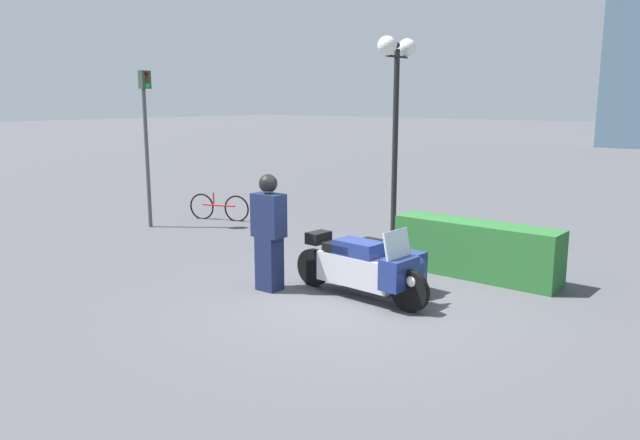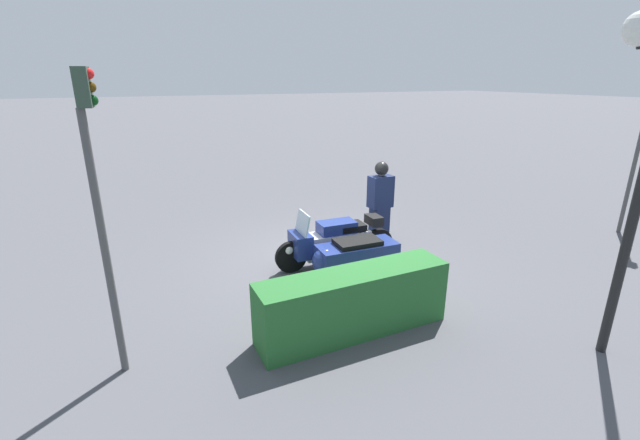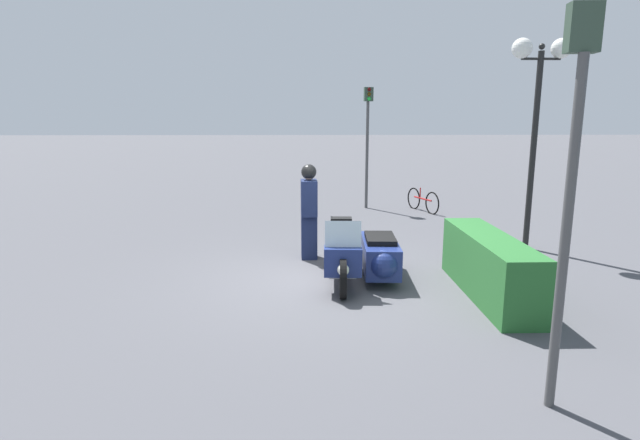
% 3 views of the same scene
% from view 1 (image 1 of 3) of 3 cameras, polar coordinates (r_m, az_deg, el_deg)
% --- Properties ---
extents(ground_plane, '(160.00, 160.00, 0.00)m').
position_cam_1_polar(ground_plane, '(9.33, 3.09, -7.47)').
color(ground_plane, '#4C4C51').
extents(police_motorcycle, '(2.46, 1.31, 1.14)m').
position_cam_1_polar(police_motorcycle, '(9.62, 4.99, -4.09)').
color(police_motorcycle, black).
rests_on(police_motorcycle, ground).
extents(officer_rider, '(0.51, 0.32, 1.83)m').
position_cam_1_polar(officer_rider, '(9.68, -4.70, -0.87)').
color(officer_rider, '#192347').
rests_on(officer_rider, ground).
extents(hedge_bush_curbside, '(2.81, 0.63, 0.93)m').
position_cam_1_polar(hedge_bush_curbside, '(10.79, 14.05, -2.65)').
color(hedge_bush_curbside, '#28662D').
rests_on(hedge_bush_curbside, ground).
extents(twin_lamp_post, '(0.39, 1.17, 4.21)m').
position_cam_1_polar(twin_lamp_post, '(13.46, 7.01, 12.71)').
color(twin_lamp_post, black).
rests_on(twin_lamp_post, ground).
extents(traffic_light_far, '(0.23, 0.27, 3.58)m').
position_cam_1_polar(traffic_light_far, '(14.89, -15.60, 8.24)').
color(traffic_light_far, '#4C4C4C').
rests_on(traffic_light_far, ground).
extents(bicycle_parked, '(1.53, 0.60, 0.70)m').
position_cam_1_polar(bicycle_parked, '(15.63, -9.22, 1.15)').
color(bicycle_parked, black).
rests_on(bicycle_parked, ground).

